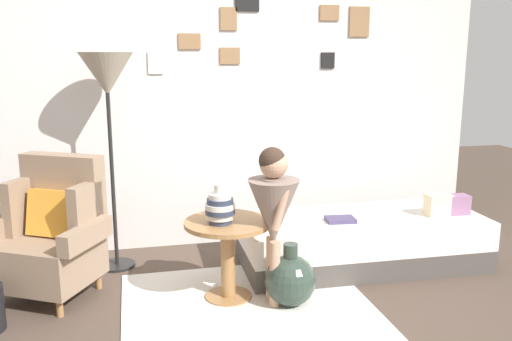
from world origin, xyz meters
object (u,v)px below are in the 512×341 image
daybed (361,240)px  vase_striped (220,208)px  armchair (52,234)px  demijohn_near (290,280)px  floor_lamp (107,83)px  person_child (273,207)px  book_on_daybed (340,219)px  side_table (228,243)px

daybed → vase_striped: size_ratio=7.22×
armchair → demijohn_near: size_ratio=2.25×
vase_striped → floor_lamp: (-0.70, 0.81, 0.78)m
daybed → floor_lamp: (-1.91, 0.40, 1.25)m
vase_striped → armchair: bearing=160.5°
person_child → book_on_daybed: size_ratio=4.90×
demijohn_near → book_on_daybed: bearing=41.5°
vase_striped → demijohn_near: bearing=-19.1°
book_on_daybed → demijohn_near: same height
vase_striped → book_on_daybed: (0.98, 0.33, -0.25)m
side_table → vase_striped: vase_striped is taller
person_child → book_on_daybed: bearing=34.2°
vase_striped → demijohn_near: size_ratio=0.62×
daybed → book_on_daybed: (-0.22, -0.08, 0.22)m
daybed → side_table: bearing=-162.4°
floor_lamp → person_child: bearing=-41.8°
person_child → side_table: bearing=150.0°
vase_striped → person_child: (0.33, -0.12, 0.02)m
armchair → demijohn_near: bearing=-19.4°
side_table → floor_lamp: (-0.76, 0.77, 1.05)m
side_table → demijohn_near: (0.39, -0.20, -0.22)m
armchair → person_child: 1.55m
person_child → armchair: bearing=160.5°
side_table → vase_striped: (-0.06, -0.04, 0.27)m
daybed → vase_striped: bearing=-161.3°
vase_striped → floor_lamp: floor_lamp is taller
floor_lamp → vase_striped: bearing=-49.0°
side_table → person_child: 0.43m
book_on_daybed → demijohn_near: size_ratio=0.51×
floor_lamp → demijohn_near: (1.15, -0.96, -1.27)m
armchair → book_on_daybed: size_ratio=4.41×
daybed → armchair: bearing=-179.7°
armchair → daybed: armchair is taller
vase_striped → demijohn_near: 0.68m
daybed → vase_striped: 1.35m
armchair → floor_lamp: (0.41, 0.42, 1.01)m
side_table → vase_striped: size_ratio=2.22×
daybed → person_child: (-0.87, -0.52, 0.48)m
vase_striped → floor_lamp: size_ratio=0.16×
demijohn_near → armchair: bearing=160.6°
vase_striped → daybed: bearing=18.7°
daybed → demijohn_near: demijohn_near is taller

